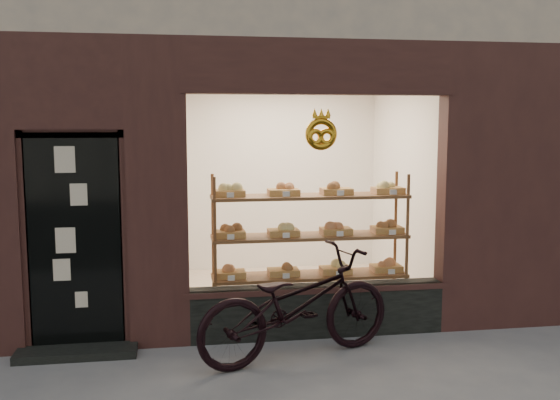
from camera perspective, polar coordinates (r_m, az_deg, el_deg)
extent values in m
cube|color=black|center=(6.77, 3.45, -10.03)|extent=(2.70, 0.25, 0.55)
cube|color=black|center=(6.44, -18.22, -3.70)|extent=(0.90, 0.04, 2.15)
cube|color=black|center=(6.56, -18.07, -13.10)|extent=(1.15, 0.35, 0.08)
torus|color=#C3871B|center=(6.36, 3.78, 6.04)|extent=(0.33, 0.07, 0.33)
cube|color=brown|center=(7.23, 2.70, -10.75)|extent=(2.20, 0.45, 0.04)
cube|color=brown|center=(7.09, 2.72, -6.91)|extent=(2.20, 0.45, 0.03)
cube|color=brown|center=(7.00, 2.74, -3.33)|extent=(2.20, 0.45, 0.04)
cube|color=brown|center=(6.93, 2.76, 0.33)|extent=(2.20, 0.45, 0.04)
cylinder|color=brown|center=(6.70, -5.95, -5.14)|extent=(0.04, 0.04, 1.70)
cylinder|color=brown|center=(7.14, 11.52, -4.49)|extent=(0.04, 0.04, 1.70)
cylinder|color=brown|center=(7.08, -6.13, -4.47)|extent=(0.04, 0.04, 1.70)
cylinder|color=brown|center=(7.50, 10.48, -3.90)|extent=(0.04, 0.04, 1.70)
cube|color=olive|center=(6.96, -4.61, -6.76)|extent=(0.34, 0.24, 0.07)
sphere|color=#BC693E|center=(6.94, -4.61, -6.08)|extent=(0.11, 0.11, 0.11)
cube|color=silver|center=(6.78, -4.48, -7.13)|extent=(0.07, 0.01, 0.05)
cube|color=olive|center=(7.03, 0.31, -6.59)|extent=(0.34, 0.24, 0.07)
sphere|color=brown|center=(7.01, 0.31, -5.92)|extent=(0.11, 0.11, 0.11)
cube|color=silver|center=(6.85, 0.56, -6.96)|extent=(0.08, 0.01, 0.05)
cube|color=olive|center=(7.15, 5.09, -6.39)|extent=(0.34, 0.24, 0.07)
sphere|color=#D4C177|center=(7.13, 5.10, -5.72)|extent=(0.11, 0.11, 0.11)
cube|color=silver|center=(6.97, 5.47, -6.74)|extent=(0.07, 0.01, 0.05)
cube|color=olive|center=(7.31, 9.68, -6.15)|extent=(0.34, 0.24, 0.07)
sphere|color=#BC693E|center=(7.29, 9.70, -5.50)|extent=(0.11, 0.11, 0.11)
cube|color=silver|center=(7.14, 10.16, -6.48)|extent=(0.08, 0.01, 0.05)
cube|color=olive|center=(6.86, -4.64, -3.11)|extent=(0.34, 0.24, 0.07)
sphere|color=brown|center=(6.85, -4.65, -2.41)|extent=(0.11, 0.11, 0.11)
cube|color=silver|center=(6.68, -4.52, -3.39)|extent=(0.07, 0.01, 0.06)
cube|color=olive|center=(6.93, 0.31, -2.98)|extent=(0.34, 0.24, 0.07)
sphere|color=#D4C177|center=(6.92, 0.31, -2.29)|extent=(0.11, 0.11, 0.11)
cube|color=silver|center=(6.75, 0.57, -3.25)|extent=(0.08, 0.01, 0.06)
cube|color=olive|center=(7.05, 5.13, -2.83)|extent=(0.34, 0.24, 0.07)
sphere|color=#BC693E|center=(7.04, 5.14, -2.15)|extent=(0.11, 0.11, 0.11)
cube|color=silver|center=(6.88, 5.51, -3.10)|extent=(0.07, 0.01, 0.06)
cube|color=olive|center=(7.22, 9.76, -2.67)|extent=(0.34, 0.24, 0.07)
sphere|color=brown|center=(7.21, 9.77, -2.01)|extent=(0.11, 0.11, 0.11)
cube|color=silver|center=(7.05, 10.24, -2.92)|extent=(0.08, 0.01, 0.06)
cube|color=olive|center=(6.80, -4.68, 0.63)|extent=(0.34, 0.24, 0.07)
sphere|color=#D4C177|center=(6.79, -4.69, 1.34)|extent=(0.11, 0.11, 0.11)
cube|color=silver|center=(6.61, -4.56, 0.45)|extent=(0.07, 0.01, 0.06)
cube|color=olive|center=(6.87, 0.32, 0.72)|extent=(0.34, 0.24, 0.07)
sphere|color=#BC693E|center=(6.86, 0.32, 1.42)|extent=(0.11, 0.11, 0.11)
cube|color=silver|center=(6.69, 0.57, 0.54)|extent=(0.08, 0.01, 0.06)
cube|color=olive|center=(6.99, 5.17, 0.80)|extent=(0.34, 0.24, 0.07)
sphere|color=brown|center=(6.98, 5.18, 1.50)|extent=(0.11, 0.11, 0.11)
cube|color=silver|center=(6.81, 5.56, 0.63)|extent=(0.07, 0.01, 0.06)
cube|color=olive|center=(7.16, 9.83, 0.88)|extent=(0.34, 0.24, 0.07)
sphere|color=#D4C177|center=(7.15, 9.85, 1.55)|extent=(0.11, 0.11, 0.11)
cube|color=silver|center=(6.99, 10.32, 0.71)|extent=(0.08, 0.01, 0.06)
imported|color=black|center=(6.05, 1.53, -9.53)|extent=(2.16, 1.31, 1.07)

